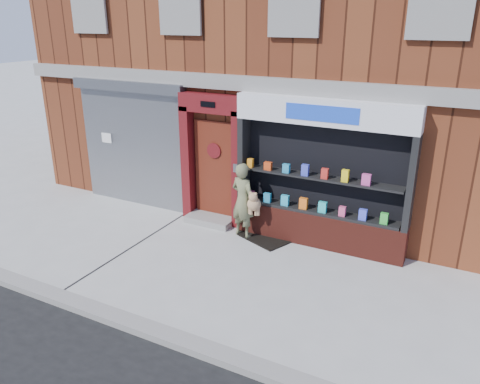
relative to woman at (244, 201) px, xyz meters
The scene contains 8 objects.
ground 1.68m from the woman, 99.36° to the right, with size 80.00×80.00×0.00m, color #9E9E99.
curb 3.68m from the woman, 93.79° to the right, with size 60.00×0.30×0.12m, color gray.
building 5.56m from the woman, 93.00° to the left, with size 12.00×8.16×8.00m.
shutter_bay 3.40m from the woman, behind, with size 3.10×0.30×3.04m.
red_door_bay 1.25m from the woman, 157.21° to the left, with size 1.52×0.58×2.90m.
pharmacy_bay 1.65m from the woman, 13.71° to the left, with size 3.50×0.41×3.00m.
woman is the anchor object (origin of this frame).
doormat 0.93m from the woman, 12.74° to the left, with size 1.03×0.72×0.03m, color black.
Camera 1 is at (4.33, -6.65, 4.40)m, focal length 35.00 mm.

